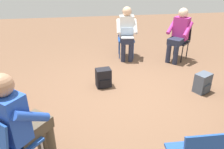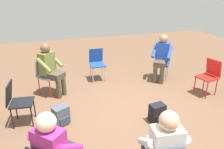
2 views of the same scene
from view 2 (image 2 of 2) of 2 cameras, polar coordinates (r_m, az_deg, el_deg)
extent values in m
plane|color=brown|center=(4.57, 4.23, -10.14)|extent=(14.00, 14.00, 0.00)
cube|color=#1E4799|center=(6.17, 12.80, 2.80)|extent=(0.56, 0.56, 0.03)
cylinder|color=#B7B7BC|center=(6.07, 13.91, 0.09)|extent=(0.02, 0.02, 0.42)
cylinder|color=#B7B7BC|center=(6.12, 10.78, 0.54)|extent=(0.02, 0.02, 0.42)
cylinder|color=#B7B7BC|center=(6.39, 14.39, 1.16)|extent=(0.02, 0.02, 0.42)
cylinder|color=#B7B7BC|center=(6.43, 11.41, 1.59)|extent=(0.02, 0.02, 0.42)
cube|color=#1E4799|center=(6.28, 13.27, 5.18)|extent=(0.31, 0.35, 0.40)
cube|color=red|center=(5.58, 23.53, -0.70)|extent=(0.48, 0.48, 0.03)
cylinder|color=red|center=(5.45, 23.48, -3.84)|extent=(0.02, 0.02, 0.42)
cylinder|color=red|center=(5.63, 20.78, -2.57)|extent=(0.02, 0.02, 0.42)
cylinder|color=red|center=(5.71, 25.55, -3.01)|extent=(0.02, 0.02, 0.42)
cylinder|color=red|center=(5.89, 22.90, -1.82)|extent=(0.02, 0.02, 0.42)
cube|color=red|center=(5.66, 25.03, 1.69)|extent=(0.39, 0.17, 0.40)
cube|color=#1E4799|center=(5.94, -3.79, 2.55)|extent=(0.41, 0.41, 0.03)
cylinder|color=#B7B7BC|center=(5.90, -1.77, 0.11)|extent=(0.02, 0.02, 0.42)
cylinder|color=#B7B7BC|center=(5.83, -5.01, -0.24)|extent=(0.02, 0.02, 0.42)
cylinder|color=#B7B7BC|center=(6.21, -2.54, 1.26)|extent=(0.02, 0.02, 0.42)
cylinder|color=#B7B7BC|center=(6.14, -5.63, 0.94)|extent=(0.02, 0.02, 0.42)
cube|color=#1E4799|center=(6.05, -4.23, 5.05)|extent=(0.11, 0.38, 0.40)
cube|color=#B7B7BC|center=(5.38, -16.22, -0.52)|extent=(0.57, 0.57, 0.03)
cylinder|color=red|center=(5.47, -13.47, -2.40)|extent=(0.02, 0.02, 0.42)
cylinder|color=red|center=(5.25, -15.85, -3.77)|extent=(0.02, 0.02, 0.42)
cylinder|color=red|center=(5.69, -16.08, -1.70)|extent=(0.02, 0.02, 0.42)
cylinder|color=red|center=(5.47, -18.47, -2.98)|extent=(0.02, 0.02, 0.42)
cube|color=#B7B7BC|center=(5.43, -17.93, 1.93)|extent=(0.33, 0.34, 0.40)
cube|color=black|center=(4.39, -22.48, -6.81)|extent=(0.44, 0.44, 0.03)
cylinder|color=black|center=(4.61, -19.62, -8.14)|extent=(0.02, 0.02, 0.42)
cylinder|color=black|center=(4.32, -20.19, -10.40)|extent=(0.02, 0.02, 0.42)
cylinder|color=black|center=(4.68, -23.76, -8.32)|extent=(0.02, 0.02, 0.42)
cylinder|color=black|center=(4.40, -24.62, -10.55)|extent=(0.02, 0.02, 0.42)
cube|color=black|center=(4.34, -25.35, -4.44)|extent=(0.39, 0.14, 0.40)
cube|color=silver|center=(2.64, 13.89, -18.07)|extent=(0.26, 0.37, 0.52)
sphere|color=#DBAD89|center=(2.43, 14.69, -11.59)|extent=(0.22, 0.22, 0.22)
cylinder|color=silver|center=(2.63, 8.88, -17.02)|extent=(0.40, 0.14, 0.31)
cylinder|color=silver|center=(2.77, 17.06, -15.59)|extent=(0.40, 0.14, 0.31)
cube|color=#9EA0A5|center=(2.96, 11.21, -17.14)|extent=(0.26, 0.33, 0.02)
cube|color=#B2D1F2|center=(2.82, 12.19, -16.82)|extent=(0.09, 0.30, 0.20)
cylinder|color=#4C4233|center=(5.90, 12.87, -0.31)|extent=(0.11, 0.11, 0.45)
cylinder|color=#4C4233|center=(5.93, 11.16, -0.06)|extent=(0.11, 0.11, 0.45)
cube|color=#4C4233|center=(5.97, 12.54, 2.92)|extent=(0.51, 0.50, 0.14)
cube|color=blue|center=(6.07, 13.07, 5.78)|extent=(0.39, 0.40, 0.52)
sphere|color=#A87A5B|center=(5.98, 13.37, 9.07)|extent=(0.22, 0.22, 0.22)
cylinder|color=blue|center=(5.94, 14.82, 5.51)|extent=(0.36, 0.32, 0.31)
cylinder|color=blue|center=(6.00, 11.04, 6.01)|extent=(0.36, 0.32, 0.31)
cube|color=#B22D84|center=(2.64, -15.91, -18.30)|extent=(0.40, 0.39, 0.52)
sphere|color=beige|center=(2.43, -16.82, -11.83)|extent=(0.22, 0.22, 0.22)
cylinder|color=#B22D84|center=(2.79, -17.60, -15.25)|extent=(0.34, 0.35, 0.31)
cylinder|color=#B22D84|center=(2.57, -10.97, -18.34)|extent=(0.34, 0.35, 0.31)
cylinder|color=#4C4233|center=(5.30, -12.49, -2.99)|extent=(0.11, 0.11, 0.45)
cylinder|color=#4C4233|center=(5.18, -13.75, -3.73)|extent=(0.11, 0.11, 0.45)
cube|color=#4C4233|center=(5.23, -14.80, -0.15)|extent=(0.51, 0.51, 0.14)
cube|color=olive|center=(5.26, -16.61, 2.83)|extent=(0.40, 0.40, 0.52)
sphere|color=brown|center=(5.16, -17.05, 6.59)|extent=(0.22, 0.22, 0.22)
cylinder|color=olive|center=(5.33, -14.40, 3.60)|extent=(0.34, 0.34, 0.31)
cylinder|color=olive|center=(5.05, -17.36, 2.25)|extent=(0.34, 0.34, 0.31)
cube|color=#475160|center=(4.28, -13.17, -10.37)|extent=(0.31, 0.34, 0.36)
cube|color=#39414D|center=(4.32, -13.08, -11.27)|extent=(0.31, 0.29, 0.16)
cube|color=black|center=(4.33, 11.69, -9.79)|extent=(0.23, 0.30, 0.36)
cube|color=black|center=(4.37, 11.61, -10.68)|extent=(0.27, 0.23, 0.16)
camera|label=1|loc=(7.21, 0.98, 19.53)|focal=35.00mm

